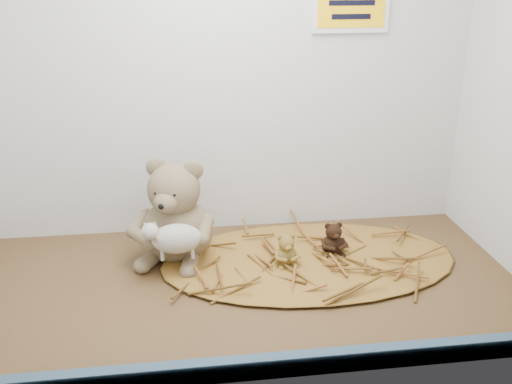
{
  "coord_description": "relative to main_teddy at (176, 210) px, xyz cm",
  "views": [
    {
      "loc": [
        -9.95,
        -104.15,
        62.42
      ],
      "look_at": [
        4.54,
        4.3,
        19.33
      ],
      "focal_mm": 40.0,
      "sensor_mm": 36.0,
      "label": 1
    }
  ],
  "objects": [
    {
      "name": "straw_bed",
      "position": [
        29.54,
        -6.31,
        -11.24
      ],
      "size": [
        67.26,
        39.06,
        1.3
      ],
      "primitive_type": "ellipsoid",
      "color": "brown",
      "rests_on": "shelf_floor"
    },
    {
      "name": "alcove_shell",
      "position": [
        12.22,
        -5.34,
        33.11
      ],
      "size": [
        120.4,
        60.2,
        90.4
      ],
      "color": "#3B2614",
      "rests_on": "ground"
    },
    {
      "name": "toy_lamb",
      "position": [
        0.0,
        -8.52,
        -2.9
      ],
      "size": [
        13.93,
        8.5,
        9.0
      ],
      "primitive_type": null,
      "color": "beige",
      "rests_on": "main_teddy"
    },
    {
      "name": "main_teddy",
      "position": [
        0.0,
        0.0,
        0.0
      ],
      "size": [
        25.14,
        25.75,
        23.78
      ],
      "primitive_type": null,
      "rotation": [
        0.0,
        0.0,
        -0.37
      ],
      "color": "olive",
      "rests_on": "shelf_floor"
    },
    {
      "name": "mini_teddy_brown",
      "position": [
        35.34,
        -4.41,
        -6.78
      ],
      "size": [
        6.68,
        6.99,
        7.63
      ],
      "primitive_type": null,
      "rotation": [
        0.0,
        0.0,
        0.09
      ],
      "color": "black",
      "rests_on": "straw_bed"
    },
    {
      "name": "front_rail",
      "position": [
        12.22,
        -43.14,
        -10.09
      ],
      "size": [
        119.28,
        2.2,
        3.6
      ],
      "primitive_type": "cube",
      "color": "#39576D",
      "rests_on": "shelf_floor"
    },
    {
      "name": "wall_sign",
      "position": [
        42.22,
        15.06,
        43.11
      ],
      "size": [
        16.0,
        1.2,
        11.0
      ],
      "primitive_type": "cube",
      "color": "yellow",
      "rests_on": "back_wall"
    },
    {
      "name": "mini_teddy_tan",
      "position": [
        23.74,
        -8.21,
        -6.98
      ],
      "size": [
        6.19,
        6.49,
        7.21
      ],
      "primitive_type": null,
      "rotation": [
        0.0,
        0.0,
        0.06
      ],
      "color": "olive",
      "rests_on": "straw_bed"
    }
  ]
}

